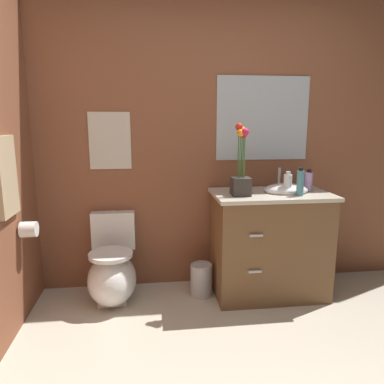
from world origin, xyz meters
The scene contains 12 objects.
wall_back centered at (0.20, 1.71, 1.25)m, with size 4.23×0.05×2.50m, color brown.
toilet centered at (-0.74, 1.41, 0.24)m, with size 0.38×0.59×0.69m.
vanity_cabinet centered at (0.54, 1.39, 0.44)m, with size 0.94×0.56×1.05m.
flower_vase centered at (0.26, 1.32, 1.04)m, with size 0.14×0.14×0.55m.
soap_bottle centered at (0.86, 1.41, 0.95)m, with size 0.07×0.07×0.18m.
lotion_bottle centered at (0.64, 1.32, 0.95)m, with size 0.07×0.07×0.18m.
hand_wash_bottle centered at (0.71, 1.25, 0.97)m, with size 0.05×0.05×0.22m.
trash_bin centered at (-0.02, 1.41, 0.14)m, with size 0.18×0.18×0.27m.
wall_poster centered at (-0.74, 1.68, 1.27)m, with size 0.34×0.01×0.46m, color beige.
wall_mirror centered at (0.54, 1.68, 1.45)m, with size 0.80×0.01×0.70m, color #B2BCC6.
hanging_towel centered at (-1.34, 1.07, 1.08)m, with size 0.03×0.28×0.52m, color tan.
toilet_paper_roll centered at (-1.29, 1.22, 0.68)m, with size 0.11×0.11×0.11m, color white.
Camera 1 is at (-0.45, -1.35, 1.44)m, focal length 33.81 mm.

